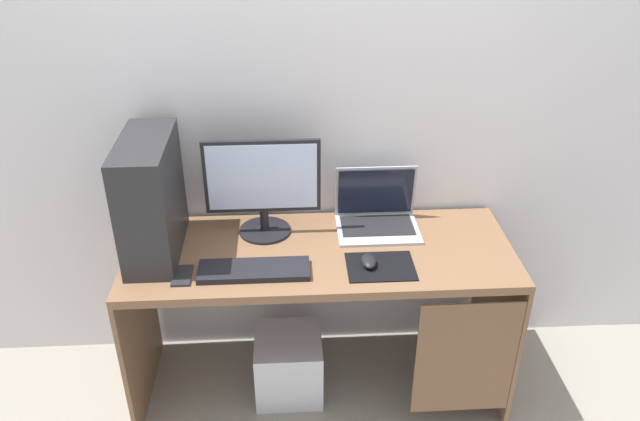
% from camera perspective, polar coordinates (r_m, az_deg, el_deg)
% --- Properties ---
extents(ground_plane, '(8.00, 8.00, 0.00)m').
position_cam_1_polar(ground_plane, '(2.97, 0.00, -15.34)').
color(ground_plane, gray).
extents(wall_back, '(4.00, 0.05, 2.60)m').
position_cam_1_polar(wall_back, '(2.56, -0.39, 11.54)').
color(wall_back, silver).
rests_on(wall_back, ground_plane).
extents(desk, '(1.55, 0.59, 0.72)m').
position_cam_1_polar(desk, '(2.58, 0.46, -6.26)').
color(desk, brown).
rests_on(desk, ground_plane).
extents(pc_tower, '(0.19, 0.45, 0.47)m').
position_cam_1_polar(pc_tower, '(2.47, -15.16, 1.12)').
color(pc_tower, '#232326').
rests_on(pc_tower, desk).
extents(monitor, '(0.47, 0.21, 0.42)m').
position_cam_1_polar(monitor, '(2.52, -5.24, 2.15)').
color(monitor, black).
rests_on(monitor, desk).
extents(laptop, '(0.34, 0.25, 0.25)m').
position_cam_1_polar(laptop, '(2.65, 5.20, -0.47)').
color(laptop, '#9EA3A8').
rests_on(laptop, desk).
extents(keyboard, '(0.42, 0.14, 0.02)m').
position_cam_1_polar(keyboard, '(2.38, -6.03, -5.43)').
color(keyboard, black).
rests_on(keyboard, desk).
extents(mousepad, '(0.26, 0.20, 0.00)m').
position_cam_1_polar(mousepad, '(2.42, 5.53, -5.10)').
color(mousepad, black).
rests_on(mousepad, desk).
extents(mouse_left, '(0.06, 0.10, 0.03)m').
position_cam_1_polar(mouse_left, '(2.41, 4.46, -4.63)').
color(mouse_left, black).
rests_on(mouse_left, mousepad).
extents(cell_phone, '(0.07, 0.13, 0.01)m').
position_cam_1_polar(cell_phone, '(2.41, -12.42, -5.81)').
color(cell_phone, '#232326').
rests_on(cell_phone, desk).
extents(subwoofer, '(0.29, 0.29, 0.29)m').
position_cam_1_polar(subwoofer, '(2.84, -2.87, -13.81)').
color(subwoofer, '#B7BCC6').
rests_on(subwoofer, ground_plane).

